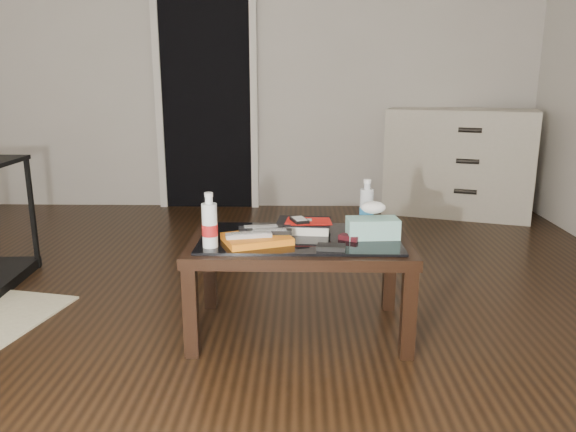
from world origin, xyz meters
name	(u,v)px	position (x,y,z in m)	size (l,w,h in m)	color
ground	(213,320)	(0.00, 0.00, 0.00)	(5.00, 5.00, 0.00)	black
doorway	(206,93)	(-0.40, 2.47, 1.02)	(0.90, 0.08, 2.07)	black
coffee_table	(300,250)	(0.43, -0.11, 0.40)	(1.00, 0.60, 0.46)	black
dresser	(458,162)	(1.78, 2.23, 0.45)	(1.30, 0.85, 0.90)	beige
magazines	(257,239)	(0.24, -0.19, 0.48)	(0.28, 0.21, 0.03)	orange
remote_silver	(249,235)	(0.21, -0.22, 0.50)	(0.20, 0.05, 0.02)	#9F9EA3
remote_black_front	(270,231)	(0.29, -0.16, 0.50)	(0.20, 0.05, 0.02)	black
remote_black_back	(261,228)	(0.25, -0.11, 0.50)	(0.20, 0.05, 0.02)	black
textbook	(304,226)	(0.45, 0.00, 0.48)	(0.25, 0.20, 0.05)	black
dvd_mailers	(306,221)	(0.46, 0.00, 0.51)	(0.19, 0.14, 0.01)	red
ipod	(299,220)	(0.43, -0.03, 0.52)	(0.06, 0.10, 0.02)	black
flip_phone	(349,237)	(0.65, -0.15, 0.47)	(0.09, 0.05, 0.02)	black
wallet	(331,247)	(0.56, -0.29, 0.47)	(0.12, 0.07, 0.02)	black
water_bottle_left	(210,220)	(0.05, -0.27, 0.58)	(0.07, 0.07, 0.24)	white
water_bottle_right	(367,204)	(0.75, 0.06, 0.58)	(0.07, 0.07, 0.24)	silver
tissue_box	(373,228)	(0.76, -0.11, 0.51)	(0.23, 0.12, 0.09)	teal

